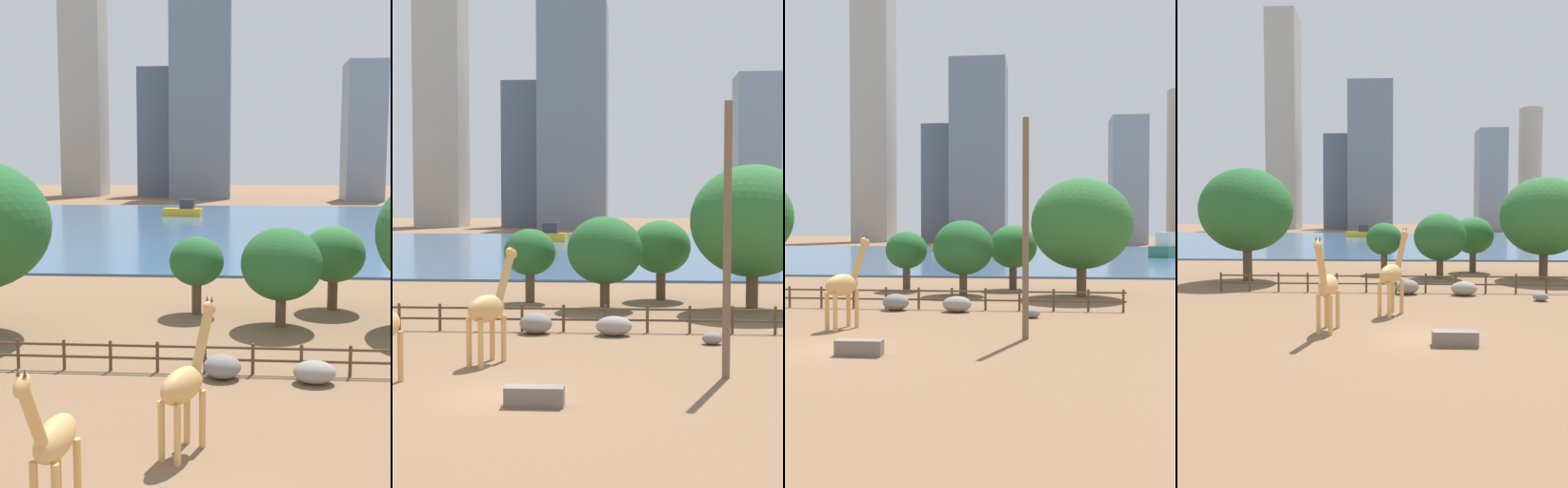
# 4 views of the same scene
# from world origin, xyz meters

# --- Properties ---
(ground_plane) EXTENTS (400.00, 400.00, 0.00)m
(ground_plane) POSITION_xyz_m (0.00, 80.00, 0.00)
(ground_plane) COLOR brown
(harbor_water) EXTENTS (180.00, 86.00, 0.20)m
(harbor_water) POSITION_xyz_m (0.00, 77.00, 0.10)
(harbor_water) COLOR #3D6084
(harbor_water) RESTS_ON ground
(giraffe_tall) EXTENTS (1.86, 2.89, 4.54)m
(giraffe_tall) POSITION_xyz_m (-1.26, 4.90, 2.13)
(giraffe_tall) COLOR tan
(giraffe_tall) RESTS_ON ground
(utility_pole) EXTENTS (0.28, 0.28, 9.63)m
(utility_pole) POSITION_xyz_m (7.47, 3.01, 4.82)
(utility_pole) COLOR brown
(utility_pole) RESTS_ON ground
(boulder_near_fence) EXTENTS (0.91, 0.72, 0.54)m
(boulder_near_fence) POSITION_xyz_m (7.66, 9.22, 0.27)
(boulder_near_fence) COLOR gray
(boulder_near_fence) RESTS_ON ground
(boulder_by_pole) EXTENTS (1.68, 1.21, 0.91)m
(boulder_by_pole) POSITION_xyz_m (3.35, 11.08, 0.45)
(boulder_by_pole) COLOR gray
(boulder_by_pole) RESTS_ON ground
(boulder_small) EXTENTS (1.54, 1.30, 0.97)m
(boulder_small) POSITION_xyz_m (-0.32, 11.40, 0.49)
(boulder_small) COLOR gray
(boulder_small) RESTS_ON ground
(feeding_trough) EXTENTS (1.80, 0.60, 0.60)m
(feeding_trough) POSITION_xyz_m (1.25, -1.01, 0.30)
(feeding_trough) COLOR #72665B
(feeding_trough) RESTS_ON ground
(enclosure_fence) EXTENTS (26.12, 0.14, 1.30)m
(enclosure_fence) POSITION_xyz_m (-0.03, 12.00, 0.76)
(enclosure_fence) COLOR #4C3826
(enclosure_fence) RESTS_ON ground
(tree_left_large) EXTENTS (4.34, 4.34, 5.36)m
(tree_left_large) POSITION_xyz_m (2.59, 19.80, 3.38)
(tree_left_large) COLOR brown
(tree_left_large) RESTS_ON ground
(tree_center_broad) EXTENTS (3.17, 3.17, 4.54)m
(tree_center_broad) POSITION_xyz_m (-2.11, 22.29, 3.07)
(tree_center_broad) COLOR brown
(tree_center_broad) RESTS_ON ground
(tree_left_small) EXTENTS (7.06, 7.06, 8.29)m
(tree_left_small) POSITION_xyz_m (10.97, 19.50, 5.11)
(tree_left_small) COLOR brown
(tree_left_small) RESTS_ON ground
(tree_right_small) EXTENTS (3.74, 3.74, 5.05)m
(tree_right_small) POSITION_xyz_m (5.97, 23.99, 3.33)
(tree_right_small) COLOR brown
(tree_right_small) RESTS_ON ground
(boat_ferry) EXTENTS (6.76, 3.20, 2.86)m
(boat_ferry) POSITION_xyz_m (-9.01, 91.08, 1.17)
(boat_ferry) COLOR gold
(boat_ferry) RESTS_ON harbor_water
(skyline_tower_needle) EXTENTS (10.17, 10.90, 36.46)m
(skyline_tower_needle) POSITION_xyz_m (-23.53, 166.94, 18.23)
(skyline_tower_needle) COLOR slate
(skyline_tower_needle) RESTS_ON ground
(skyline_block_central) EXTENTS (11.52, 13.26, 83.96)m
(skyline_block_central) POSITION_xyz_m (-45.18, 168.38, 41.98)
(skyline_block_central) COLOR #ADA89E
(skyline_block_central) RESTS_ON ground
(skyline_block_left) EXTENTS (9.57, 10.89, 34.67)m
(skyline_block_left) POSITION_xyz_m (31.84, 147.46, 17.33)
(skyline_block_left) COLOR gray
(skyline_block_left) RESTS_ON ground
(skyline_block_right) EXTENTS (16.01, 15.08, 52.94)m
(skyline_block_right) POSITION_xyz_m (-10.00, 155.74, 26.47)
(skyline_block_right) COLOR slate
(skyline_block_right) RESTS_ON ground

